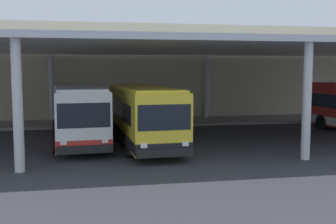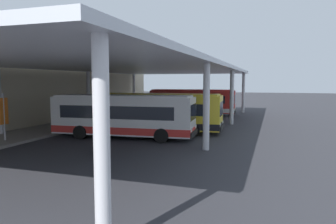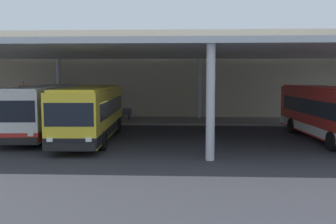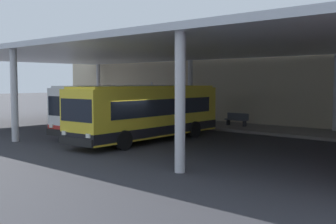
{
  "view_description": "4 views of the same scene",
  "coord_description": "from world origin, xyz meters",
  "px_view_note": "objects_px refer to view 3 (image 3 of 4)",
  "views": [
    {
      "loc": [
        -3.45,
        -19.53,
        4.02
      ],
      "look_at": [
        0.87,
        2.86,
        1.73
      ],
      "focal_mm": 44.48,
      "sensor_mm": 36.0,
      "label": 1
    },
    {
      "loc": [
        -25.05,
        -6.32,
        4.16
      ],
      "look_at": [
        1.98,
        2.64,
        1.42
      ],
      "focal_mm": 34.02,
      "sensor_mm": 36.0,
      "label": 2
    },
    {
      "loc": [
        5.09,
        -19.74,
        3.87
      ],
      "look_at": [
        3.87,
        5.42,
        1.43
      ],
      "focal_mm": 40.96,
      "sensor_mm": 36.0,
      "label": 3
    },
    {
      "loc": [
        16.16,
        -14.38,
        3.41
      ],
      "look_at": [
        1.11,
        2.49,
        1.77
      ],
      "focal_mm": 44.62,
      "sensor_mm": 36.0,
      "label": 4
    }
  ],
  "objects_px": {
    "bus_nearest_bay": "(43,110)",
    "bus_middle_bay": "(329,113)",
    "bus_second_bay": "(91,112)",
    "bench_waiting": "(121,114)",
    "banner_sign": "(23,98)"
  },
  "relations": [
    {
      "from": "bench_waiting",
      "to": "banner_sign",
      "type": "height_order",
      "value": "banner_sign"
    },
    {
      "from": "bus_middle_bay",
      "to": "bus_second_bay",
      "type": "bearing_deg",
      "value": -177.69
    },
    {
      "from": "bus_second_bay",
      "to": "bench_waiting",
      "type": "relative_size",
      "value": 5.91
    },
    {
      "from": "bus_middle_bay",
      "to": "banner_sign",
      "type": "bearing_deg",
      "value": 160.58
    },
    {
      "from": "bench_waiting",
      "to": "banner_sign",
      "type": "relative_size",
      "value": 0.56
    },
    {
      "from": "bus_second_bay",
      "to": "bus_middle_bay",
      "type": "height_order",
      "value": "same"
    },
    {
      "from": "bus_nearest_bay",
      "to": "bus_middle_bay",
      "type": "xyz_separation_m",
      "value": [
        17.58,
        -0.85,
        0.0
      ]
    },
    {
      "from": "bus_nearest_bay",
      "to": "bus_middle_bay",
      "type": "height_order",
      "value": "same"
    },
    {
      "from": "bench_waiting",
      "to": "bus_second_bay",
      "type": "bearing_deg",
      "value": -91.09
    },
    {
      "from": "banner_sign",
      "to": "bench_waiting",
      "type": "bearing_deg",
      "value": 6.37
    },
    {
      "from": "bus_nearest_bay",
      "to": "bench_waiting",
      "type": "distance_m",
      "value": 8.58
    },
    {
      "from": "bus_nearest_bay",
      "to": "bench_waiting",
      "type": "relative_size",
      "value": 5.94
    },
    {
      "from": "bus_nearest_bay",
      "to": "bus_middle_bay",
      "type": "bearing_deg",
      "value": -2.78
    },
    {
      "from": "bus_middle_bay",
      "to": "bench_waiting",
      "type": "bearing_deg",
      "value": 148.44
    },
    {
      "from": "banner_sign",
      "to": "bus_middle_bay",
      "type": "bearing_deg",
      "value": -19.42
    }
  ]
}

